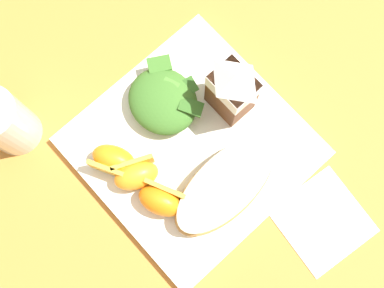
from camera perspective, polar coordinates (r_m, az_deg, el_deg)
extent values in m
plane|color=#C67A33|center=(0.68, 0.00, -0.47)|extent=(3.00, 3.00, 0.00)
cube|color=white|center=(0.67, 0.00, -0.33)|extent=(0.28, 0.28, 0.02)
ellipsoid|color=tan|center=(0.64, 3.95, -4.98)|extent=(0.09, 0.17, 0.03)
ellipsoid|color=brown|center=(0.63, 4.02, -4.86)|extent=(0.08, 0.16, 0.01)
ellipsoid|color=beige|center=(0.62, 4.06, -4.77)|extent=(0.08, 0.17, 0.01)
ellipsoid|color=#3D7028|center=(0.66, -3.48, 5.10)|extent=(0.10, 0.09, 0.04)
cube|color=#3D7028|center=(0.66, -3.90, 9.44)|extent=(0.03, 0.04, 0.01)
cube|color=#336023|center=(0.65, -0.82, 6.63)|extent=(0.03, 0.04, 0.01)
cube|color=#336023|center=(0.64, -0.12, 4.45)|extent=(0.04, 0.03, 0.01)
cube|color=#5B8E3D|center=(0.65, -2.08, 7.28)|extent=(0.04, 0.03, 0.01)
cube|color=#4C8433|center=(0.65, -2.92, 6.37)|extent=(0.03, 0.04, 0.00)
cube|color=brown|center=(0.64, 4.72, 6.07)|extent=(0.06, 0.04, 0.09)
cube|color=white|center=(0.61, 4.96, 7.00)|extent=(0.06, 0.04, 0.03)
pyramid|color=white|center=(0.58, 5.16, 7.78)|extent=(0.06, 0.04, 0.02)
ellipsoid|color=orange|center=(0.65, -9.25, -1.79)|extent=(0.07, 0.06, 0.04)
cube|color=gold|center=(0.64, -9.78, -3.12)|extent=(0.05, 0.03, 0.03)
ellipsoid|color=orange|center=(0.64, -6.62, -3.76)|extent=(0.06, 0.07, 0.04)
cube|color=gold|center=(0.64, -7.04, -2.40)|extent=(0.03, 0.05, 0.03)
ellipsoid|color=orange|center=(0.63, -3.78, -6.78)|extent=(0.07, 0.06, 0.04)
cube|color=gold|center=(0.63, -3.18, -5.44)|extent=(0.05, 0.03, 0.03)
cube|color=white|center=(0.69, 15.29, -8.81)|extent=(0.12, 0.12, 0.00)
cylinder|color=silver|center=(0.68, -21.40, 2.42)|extent=(0.07, 0.07, 0.11)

